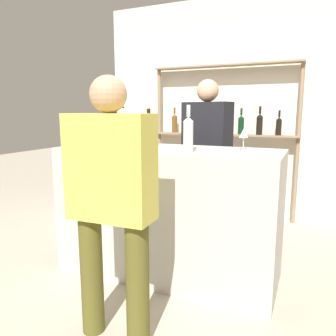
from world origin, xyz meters
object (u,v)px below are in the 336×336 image
object	(u,v)px
counter_bottle_0	(123,132)
server_behind_counter	(207,150)
counter_bottle_3	(188,133)
wine_glass	(244,134)
counter_bottle_1	(116,131)
customer_center	(111,195)
counter_bottle_2	(149,133)

from	to	relation	value
counter_bottle_0	server_behind_counter	world-z (taller)	server_behind_counter
counter_bottle_3	wine_glass	world-z (taller)	counter_bottle_3
counter_bottle_1	server_behind_counter	world-z (taller)	server_behind_counter
counter_bottle_1	customer_center	distance (m)	1.14
counter_bottle_2	server_behind_counter	distance (m)	0.88
counter_bottle_2	counter_bottle_1	bearing A→B (deg)	168.56
counter_bottle_1	counter_bottle_3	size ratio (longest dim) A/B	0.93
customer_center	wine_glass	bearing A→B (deg)	-29.84
customer_center	counter_bottle_0	bearing A→B (deg)	24.90
counter_bottle_0	wine_glass	xyz separation A→B (m)	(0.96, 0.21, -0.00)
counter_bottle_1	counter_bottle_2	bearing A→B (deg)	-11.44
counter_bottle_0	customer_center	size ratio (longest dim) A/B	0.22
counter_bottle_1	counter_bottle_2	world-z (taller)	counter_bottle_1
counter_bottle_2	server_behind_counter	size ratio (longest dim) A/B	0.20
counter_bottle_2	wine_glass	size ratio (longest dim) A/B	1.95
customer_center	counter_bottle_2	bearing A→B (deg)	11.02
counter_bottle_2	counter_bottle_3	bearing A→B (deg)	-18.13
counter_bottle_0	counter_bottle_2	xyz separation A→B (m)	(0.22, 0.05, -0.01)
wine_glass	server_behind_counter	bearing A→B (deg)	127.25
counter_bottle_1	counter_bottle_3	distance (m)	0.79
wine_glass	customer_center	size ratio (longest dim) A/B	0.11
counter_bottle_2	customer_center	distance (m)	0.94
counter_bottle_3	wine_glass	xyz separation A→B (m)	(0.35, 0.29, -0.01)
counter_bottle_1	server_behind_counter	xyz separation A→B (m)	(0.61, 0.74, -0.22)
wine_glass	server_behind_counter	distance (m)	0.85
wine_glass	customer_center	distance (m)	1.20
wine_glass	server_behind_counter	xyz separation A→B (m)	(-0.50, 0.65, -0.22)
counter_bottle_3	counter_bottle_2	bearing A→B (deg)	161.87
counter_bottle_3	customer_center	bearing A→B (deg)	-104.49
counter_bottle_0	counter_bottle_3	size ratio (longest dim) A/B	0.94
server_behind_counter	counter_bottle_1	bearing A→B (deg)	-25.78
counter_bottle_2	counter_bottle_3	xyz separation A→B (m)	(0.39, -0.13, 0.02)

